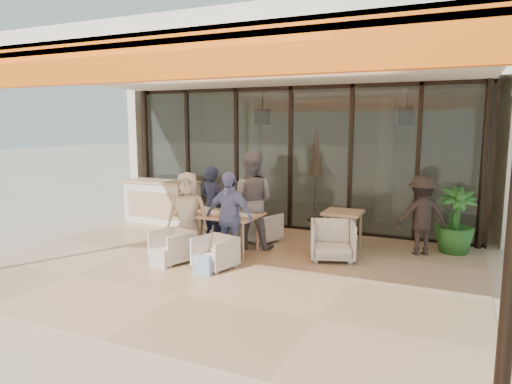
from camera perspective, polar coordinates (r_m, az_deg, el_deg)
ground at (r=7.85m, az=-3.42°, el=-9.19°), size 70.00×70.00×0.00m
terrace_floor at (r=7.85m, az=-3.42°, el=-9.16°), size 8.00×6.00×0.01m
terrace_structure at (r=7.29m, az=-4.65°, el=15.30°), size 8.00×6.00×3.40m
glass_storefront at (r=10.25m, az=4.34°, el=4.13°), size 8.08×0.10×3.20m
interior_block at (r=12.42m, az=8.09°, el=7.75°), size 9.05×3.62×3.52m
host_counter at (r=11.18m, az=-11.68°, el=-1.18°), size 1.85×0.65×1.04m
dining_table at (r=8.53m, az=-4.54°, el=-2.98°), size 1.50×0.90×0.93m
chair_far_left at (r=9.61m, az=-3.95°, el=-3.92°), size 0.71×0.68×0.63m
chair_far_right at (r=9.25m, az=0.65°, el=-4.24°), size 0.83×0.80×0.68m
chair_near_left at (r=8.04m, az=-10.41°, el=-6.53°), size 0.78×0.76×0.63m
chair_near_right at (r=7.61m, az=-5.15°, el=-7.39°), size 0.72×0.69×0.61m
diner_navy at (r=9.09m, az=-5.47°, el=-1.66°), size 0.61×0.44×1.56m
diner_grey at (r=8.69m, az=-0.67°, el=-1.09°), size 1.05×0.91×1.87m
diner_cream at (r=8.34m, az=-8.54°, el=-2.76°), size 0.87×0.71×1.53m
diner_periwinkle at (r=7.92m, az=-3.42°, el=-3.13°), size 0.96×0.48×1.58m
tote_bag_cream at (r=7.77m, az=-12.07°, el=-8.25°), size 0.30×0.10×0.34m
tote_bag_blue at (r=7.32m, az=-6.69°, el=-9.17°), size 0.30×0.10×0.34m
side_table at (r=8.81m, az=10.83°, el=-3.07°), size 0.70×0.70×0.74m
side_chair at (r=8.16m, az=9.54°, el=-5.78°), size 0.94×0.91×0.77m
standing_woman at (r=8.78m, az=19.99°, el=-2.79°), size 1.10×0.91×1.48m
potted_palm at (r=9.15m, az=23.66°, el=-3.32°), size 0.85×0.85×1.24m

